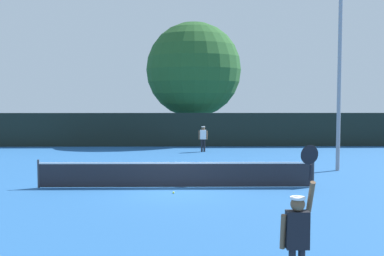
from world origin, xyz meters
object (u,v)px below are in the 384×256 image
object	(u,v)px
tennis_ball	(173,193)
player_serving	(298,231)
light_pole	(340,58)
player_receiving	(203,136)
large_tree	(194,70)
parked_car_near	(258,128)

from	to	relation	value
tennis_ball	player_serving	bearing A→B (deg)	-75.22
tennis_ball	light_pole	size ratio (longest dim) A/B	0.01
player_serving	player_receiving	distance (m)	21.71
tennis_ball	large_tree	xyz separation A→B (m)	(1.06, 19.57, 5.49)
parked_car_near	light_pole	bearing A→B (deg)	-92.30
player_receiving	parked_car_near	size ratio (longest dim) A/B	0.37
player_serving	parked_car_near	bearing A→B (deg)	82.41
light_pole	player_serving	bearing A→B (deg)	-110.52
player_serving	large_tree	bearing A→B (deg)	92.52
player_receiving	light_pole	xyz separation A→B (m)	(6.00, -7.73, 4.25)
tennis_ball	light_pole	bearing A→B (deg)	34.70
large_tree	parked_car_near	world-z (taller)	large_tree
player_receiving	light_pole	bearing A→B (deg)	127.83
player_receiving	large_tree	size ratio (longest dim) A/B	0.17
large_tree	parked_car_near	bearing A→B (deg)	37.04
player_serving	large_tree	size ratio (longest dim) A/B	0.28
tennis_ball	light_pole	world-z (taller)	light_pole
large_tree	parked_car_near	xyz separation A→B (m)	(5.58, 4.21, -4.75)
player_serving	large_tree	xyz separation A→B (m)	(-1.25, 28.32, 4.37)
player_receiving	tennis_ball	distance (m)	13.07
large_tree	light_pole	bearing A→B (deg)	-65.72
player_serving	tennis_ball	xyz separation A→B (m)	(-2.31, 8.75, -1.12)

